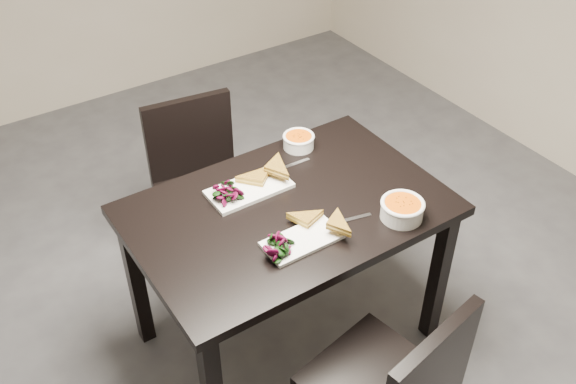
{
  "coord_description": "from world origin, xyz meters",
  "views": [
    {
      "loc": [
        -0.66,
        -1.61,
        2.33
      ],
      "look_at": [
        0.4,
        -0.02,
        0.82
      ],
      "focal_mm": 40.25,
      "sensor_mm": 36.0,
      "label": 1
    }
  ],
  "objects_px": {
    "plate_near": "(302,240)",
    "chair_far": "(200,177)",
    "soup_bowl_far": "(299,140)",
    "plate_far": "(249,189)",
    "table": "(288,226)",
    "soup_bowl_near": "(402,209)"
  },
  "relations": [
    {
      "from": "plate_near",
      "to": "table",
      "type": "bearing_deg",
      "value": 70.73
    },
    {
      "from": "chair_far",
      "to": "soup_bowl_far",
      "type": "distance_m",
      "value": 0.57
    },
    {
      "from": "soup_bowl_far",
      "to": "plate_far",
      "type": "bearing_deg",
      "value": -156.61
    },
    {
      "from": "plate_near",
      "to": "soup_bowl_near",
      "type": "xyz_separation_m",
      "value": [
        0.39,
        -0.09,
        0.03
      ]
    },
    {
      "from": "table",
      "to": "plate_near",
      "type": "relative_size",
      "value": 4.22
    },
    {
      "from": "chair_far",
      "to": "soup_bowl_far",
      "type": "height_order",
      "value": "chair_far"
    },
    {
      "from": "table",
      "to": "soup_bowl_near",
      "type": "distance_m",
      "value": 0.45
    },
    {
      "from": "table",
      "to": "soup_bowl_near",
      "type": "height_order",
      "value": "soup_bowl_near"
    },
    {
      "from": "soup_bowl_near",
      "to": "plate_far",
      "type": "xyz_separation_m",
      "value": [
        -0.39,
        0.45,
        -0.03
      ]
    },
    {
      "from": "table",
      "to": "chair_far",
      "type": "height_order",
      "value": "chair_far"
    },
    {
      "from": "plate_far",
      "to": "soup_bowl_far",
      "type": "distance_m",
      "value": 0.36
    },
    {
      "from": "plate_near",
      "to": "plate_far",
      "type": "relative_size",
      "value": 0.86
    },
    {
      "from": "plate_near",
      "to": "soup_bowl_near",
      "type": "height_order",
      "value": "soup_bowl_near"
    },
    {
      "from": "plate_near",
      "to": "chair_far",
      "type": "bearing_deg",
      "value": 88.89
    },
    {
      "from": "soup_bowl_far",
      "to": "soup_bowl_near",
      "type": "bearing_deg",
      "value": -84.33
    },
    {
      "from": "soup_bowl_far",
      "to": "chair_far",
      "type": "bearing_deg",
      "value": 130.1
    },
    {
      "from": "plate_near",
      "to": "plate_far",
      "type": "xyz_separation_m",
      "value": [
        -0.01,
        0.36,
        0.0
      ]
    },
    {
      "from": "chair_far",
      "to": "soup_bowl_far",
      "type": "xyz_separation_m",
      "value": [
        0.31,
        -0.37,
        0.3
      ]
    },
    {
      "from": "chair_far",
      "to": "plate_near",
      "type": "xyz_separation_m",
      "value": [
        -0.02,
        -0.87,
        0.27
      ]
    },
    {
      "from": "chair_far",
      "to": "plate_far",
      "type": "relative_size",
      "value": 2.58
    },
    {
      "from": "table",
      "to": "plate_near",
      "type": "height_order",
      "value": "plate_near"
    },
    {
      "from": "chair_far",
      "to": "soup_bowl_near",
      "type": "relative_size",
      "value": 5.12
    }
  ]
}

